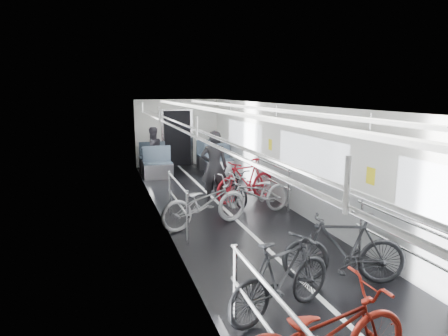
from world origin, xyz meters
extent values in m
cube|color=black|center=(0.00, 0.00, 0.00)|extent=(3.00, 14.00, 0.01)
cube|color=white|center=(0.00, 0.00, 2.40)|extent=(3.00, 14.00, 0.02)
cube|color=silver|center=(-1.50, 0.00, 1.20)|extent=(0.02, 14.00, 2.40)
cube|color=silver|center=(1.50, 0.00, 1.20)|extent=(0.02, 14.00, 2.40)
cube|color=silver|center=(0.00, 7.00, 1.20)|extent=(3.00, 0.02, 2.40)
cube|color=white|center=(0.00, 0.00, 0.01)|extent=(0.08, 13.80, 0.01)
cube|color=slate|center=(-1.47, 0.00, 0.45)|extent=(0.01, 13.90, 0.90)
cube|color=slate|center=(1.47, 0.00, 0.45)|extent=(0.01, 13.90, 0.90)
cube|color=white|center=(-1.47, 0.00, 1.40)|extent=(0.01, 10.80, 0.75)
cube|color=white|center=(1.47, 0.00, 1.40)|extent=(0.01, 10.80, 0.75)
cube|color=white|center=(-0.55, 0.00, 2.34)|extent=(0.14, 13.40, 0.05)
cube|color=white|center=(0.55, 0.00, 2.34)|extent=(0.14, 13.40, 0.05)
cube|color=black|center=(0.00, 6.94, 1.00)|extent=(0.95, 0.10, 2.00)
imported|color=maroon|center=(-0.79, -4.39, 0.48)|extent=(1.84, 0.68, 0.96)
imported|color=black|center=(-0.67, -3.25, 0.50)|extent=(1.71, 0.98, 0.99)
imported|color=#A2A2A6|center=(-0.74, 0.19, 0.50)|extent=(1.99, 1.09, 0.99)
imported|color=black|center=(0.52, -2.76, 0.52)|extent=(1.80, 1.05, 1.05)
imported|color=#9B9C9F|center=(0.53, 0.59, 0.48)|extent=(1.94, 1.07, 0.97)
imported|color=maroon|center=(0.71, 1.68, 0.53)|extent=(1.84, 1.00, 1.06)
imported|color=black|center=(0.28, 1.68, 0.44)|extent=(0.88, 1.74, 0.87)
imported|color=black|center=(-0.08, 1.78, 0.89)|extent=(0.74, 0.58, 1.78)
imported|color=#2F2C34|center=(-1.05, 5.84, 0.77)|extent=(0.88, 0.76, 1.54)
camera|label=1|loc=(-2.66, -7.30, 2.70)|focal=32.00mm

